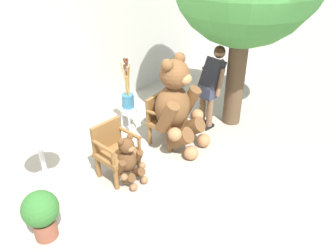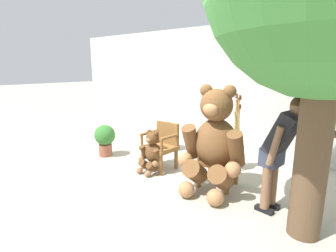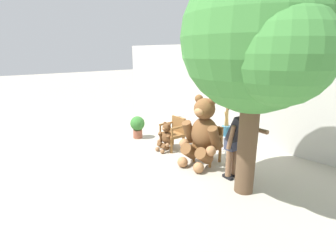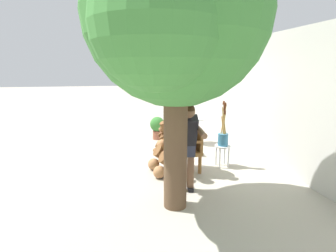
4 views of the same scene
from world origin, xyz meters
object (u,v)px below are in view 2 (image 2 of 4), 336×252
Objects in this scene: brush_bucket at (236,134)px; round_side_table at (158,131)px; teddy_bear_small at (152,152)px; potted_plant at (105,138)px; wooden_chair_left at (162,144)px; wooden_chair_right at (220,157)px; teddy_bear_large at (214,141)px; person_visitor at (281,146)px; white_stool at (235,151)px.

brush_bucket is 1.33× the size of round_side_table.
teddy_bear_small is 1.15× the size of potted_plant.
wooden_chair_right is at bearing -0.00° from wooden_chair_left.
wooden_chair_left reaches higher than teddy_bear_small.
teddy_bear_large is at bearing -85.36° from brush_bucket.
brush_bucket is at bearing 94.64° from teddy_bear_large.
wooden_chair_left is 1.19× the size of round_side_table.
wooden_chair_right is (1.20, -0.00, 0.00)m from wooden_chair_left.
teddy_bear_small is at bearing 178.32° from person_visitor.
wooden_chair_right is at bearing -22.25° from round_side_table.
round_side_table is at bearing 179.59° from white_stool.
person_visitor is (2.17, -0.35, 0.45)m from wooden_chair_left.
white_stool is (-0.08, 0.78, -0.11)m from wooden_chair_right.
person_visitor is 3.35× the size of white_stool.
potted_plant is (-0.67, -0.97, -0.05)m from round_side_table.
teddy_bear_large reaches higher than wooden_chair_right.
wooden_chair_right is at bearing 4.02° from potted_plant.
teddy_bear_small reaches higher than white_stool.
wooden_chair_right is 0.53× the size of teddy_bear_large.
person_visitor is at bearing -2.64° from potted_plant.
brush_bucket reaches higher than wooden_chair_right.
wooden_chair_left is at bearing 167.48° from teddy_bear_large.
white_stool is 0.68× the size of potted_plant.
person_visitor is at bearing -1.68° from teddy_bear_small.
teddy_bear_small reaches higher than round_side_table.
teddy_bear_large is at bearing -1.88° from potted_plant.
person_visitor reaches higher than wooden_chair_left.
wooden_chair_right is 1.10× the size of teddy_bear_small.
teddy_bear_small is 2.25m from person_visitor.
wooden_chair_left is at bearing 180.00° from wooden_chair_right.
wooden_chair_left is 1.20m from wooden_chair_right.
teddy_bear_large is 2.24m from round_side_table.
wooden_chair_left is 1.38m from brush_bucket.
potted_plant is at bearing -159.22° from brush_bucket.
white_stool is 0.48× the size of brush_bucket.
wooden_chair_right is at bearing -84.47° from white_stool.
white_stool is at bearing 43.18° from teddy_bear_small.
teddy_bear_large is (1.21, -0.27, 0.33)m from wooden_chair_left.
teddy_bear_small is 1.40m from potted_plant.
wooden_chair_left is 1.10× the size of teddy_bear_small.
wooden_chair_left is 1.00× the size of wooden_chair_right.
potted_plant is at bearing 175.88° from teddy_bear_small.
person_visitor is at bearing -47.02° from brush_bucket.
teddy_bear_small is 0.51× the size of person_visitor.
teddy_bear_large is 2.26× the size of round_side_table.
round_side_table is 1.06× the size of potted_plant.
potted_plant is at bearing 178.12° from teddy_bear_large.
potted_plant is at bearing 177.36° from person_visitor.
teddy_bear_large is 1.29m from teddy_bear_small.
teddy_bear_small is (-0.01, -0.28, -0.08)m from wooden_chair_left.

